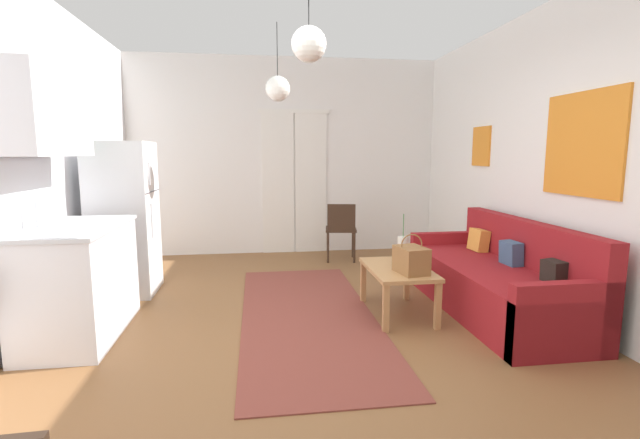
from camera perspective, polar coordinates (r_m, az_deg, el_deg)
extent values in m
cube|color=brown|center=(3.63, -0.25, -16.70)|extent=(5.09, 7.55, 0.10)
cube|color=white|center=(6.80, -4.34, 7.90)|extent=(4.69, 0.10, 2.87)
cube|color=white|center=(6.74, -5.31, 4.47)|extent=(0.47, 0.02, 2.07)
cube|color=white|center=(6.79, -1.17, 4.53)|extent=(0.47, 0.02, 2.07)
cube|color=white|center=(6.77, -3.31, 13.51)|extent=(1.04, 0.03, 0.06)
cube|color=white|center=(4.26, 32.25, 6.37)|extent=(0.10, 7.15, 2.87)
cube|color=orange|center=(4.36, 30.23, 8.22)|extent=(0.02, 0.91, 0.86)
cube|color=orange|center=(5.80, 19.71, 8.70)|extent=(0.02, 0.40, 0.47)
cube|color=green|center=(4.64, -31.26, 10.45)|extent=(0.02, 0.32, 0.40)
cube|color=brown|center=(4.26, -1.53, -11.99)|extent=(1.19, 3.17, 0.01)
cube|color=maroon|center=(4.59, 20.75, -8.17)|extent=(0.83, 2.16, 0.45)
cube|color=maroon|center=(4.71, 24.54, -5.36)|extent=(0.15, 2.16, 0.86)
cube|color=maroon|center=(3.75, 28.46, -11.27)|extent=(0.83, 0.11, 0.58)
cube|color=maroon|center=(5.46, 15.62, -4.59)|extent=(0.83, 0.11, 0.58)
cube|color=black|center=(4.13, 27.44, -5.86)|extent=(0.14, 0.19, 0.19)
cube|color=#3D5B7F|center=(4.61, 22.99, -3.94)|extent=(0.14, 0.22, 0.22)
cube|color=gold|center=(5.14, 19.41, -2.47)|extent=(0.16, 0.24, 0.24)
cube|color=#B27F4C|center=(4.24, 9.81, -6.22)|extent=(0.54, 0.88, 0.04)
cube|color=#B27F4C|center=(3.87, 8.31, -11.06)|extent=(0.05, 0.05, 0.41)
cube|color=#B27F4C|center=(4.02, 14.66, -10.52)|extent=(0.05, 0.05, 0.41)
cube|color=#B27F4C|center=(4.61, 5.49, -7.82)|extent=(0.05, 0.05, 0.41)
cube|color=#B27F4C|center=(4.73, 10.90, -7.50)|extent=(0.05, 0.05, 0.41)
cylinder|color=beige|center=(4.38, 10.42, -3.80)|extent=(0.10, 0.10, 0.26)
cylinder|color=#477F42|center=(4.34, 10.50, -0.73)|extent=(0.01, 0.01, 0.22)
cube|color=brown|center=(4.04, 11.45, -5.04)|extent=(0.27, 0.34, 0.23)
torus|color=brown|center=(4.01, 11.51, -3.15)|extent=(0.19, 0.01, 0.19)
cube|color=white|center=(5.19, -23.50, 0.10)|extent=(0.60, 0.65, 1.61)
cube|color=#4C4C51|center=(5.09, -20.38, 3.35)|extent=(0.01, 0.63, 0.01)
cylinder|color=#B7BABF|center=(4.90, -20.76, 5.42)|extent=(0.02, 0.02, 0.23)
cylinder|color=#B7BABF|center=(4.94, -20.47, -0.18)|extent=(0.02, 0.02, 0.35)
cube|color=silver|center=(4.19, -28.15, -7.08)|extent=(0.62, 1.19, 0.89)
cube|color=#B7BABF|center=(4.10, -28.59, -0.89)|extent=(0.65, 1.22, 0.03)
cube|color=#999BA0|center=(4.06, -28.80, -1.63)|extent=(0.36, 0.40, 0.10)
cylinder|color=#B7BABF|center=(4.14, -32.18, 0.52)|extent=(0.02, 0.02, 0.20)
cube|color=silver|center=(4.13, -31.45, 11.43)|extent=(0.32, 1.07, 0.66)
cylinder|color=#382619|center=(6.51, 4.17, -2.93)|extent=(0.03, 0.03, 0.43)
cylinder|color=#382619|center=(6.50, 1.00, -2.93)|extent=(0.03, 0.03, 0.43)
cylinder|color=#382619|center=(6.18, 4.36, -3.54)|extent=(0.03, 0.03, 0.43)
cylinder|color=#382619|center=(6.17, 1.01, -3.54)|extent=(0.03, 0.03, 0.43)
cube|color=#382619|center=(6.30, 2.65, -1.23)|extent=(0.48, 0.46, 0.04)
cube|color=#382619|center=(6.09, 2.71, 0.26)|extent=(0.38, 0.09, 0.36)
sphere|color=white|center=(3.42, -1.42, 21.26)|extent=(0.25, 0.25, 0.25)
cylinder|color=black|center=(5.17, -5.43, 20.66)|extent=(0.01, 0.01, 0.55)
sphere|color=white|center=(5.10, -5.37, 16.14)|extent=(0.27, 0.27, 0.27)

